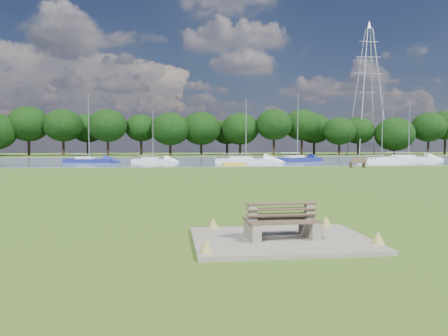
{
  "coord_description": "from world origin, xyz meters",
  "views": [
    {
      "loc": [
        -2.64,
        -24.11,
        2.32
      ],
      "look_at": [
        0.11,
        -2.0,
        1.15
      ],
      "focal_mm": 35.0,
      "sensor_mm": 36.0,
      "label": 1
    }
  ],
  "objects": [
    {
      "name": "pylon",
      "position": [
        41.75,
        70.0,
        18.86
      ],
      "size": [
        6.74,
        4.72,
        30.02
      ],
      "color": "#A2A4AA",
      "rests_on": "far_bank"
    },
    {
      "name": "sailboat_1",
      "position": [
        -4.89,
        34.21,
        0.44
      ],
      "size": [
        5.82,
        3.74,
        6.94
      ],
      "rotation": [
        0.0,
        0.0,
        -0.42
      ],
      "color": "white",
      "rests_on": "river"
    },
    {
      "name": "kayak",
      "position": [
        4.65,
        24.7,
        0.19
      ],
      "size": [
        2.82,
        1.34,
        0.27
      ],
      "primitive_type": "cube",
      "rotation": [
        0.0,
        0.0,
        0.26
      ],
      "color": "yellow",
      "rests_on": "river"
    },
    {
      "name": "sailboat_4",
      "position": [
        31.53,
        35.12,
        0.56
      ],
      "size": [
        7.98,
        3.53,
        8.95
      ],
      "rotation": [
        0.0,
        0.0,
        -0.18
      ],
      "color": "white",
      "rests_on": "river"
    },
    {
      "name": "sailboat_3",
      "position": [
        7.03,
        31.37,
        0.52
      ],
      "size": [
        7.84,
        5.1,
        8.28
      ],
      "rotation": [
        0.0,
        0.0,
        -0.43
      ],
      "color": "white",
      "rests_on": "river"
    },
    {
      "name": "far_bank",
      "position": [
        0.0,
        72.0,
        0.0
      ],
      "size": [
        220.0,
        20.0,
        0.4
      ],
      "primitive_type": "cube",
      "color": "#4C6626",
      "rests_on": "ground"
    },
    {
      "name": "bench_pair",
      "position": [
        -0.0,
        -14.0,
        0.47
      ],
      "size": [
        1.74,
        1.07,
        0.92
      ],
      "rotation": [
        0.0,
        0.0,
        0.04
      ],
      "color": "gray",
      "rests_on": "concrete_pad"
    },
    {
      "name": "sailboat_7",
      "position": [
        24.32,
        28.93,
        0.46
      ],
      "size": [
        6.91,
        4.03,
        8.88
      ],
      "rotation": [
        0.0,
        0.0,
        0.35
      ],
      "color": "white",
      "rests_on": "river"
    },
    {
      "name": "sailboat_0",
      "position": [
        14.68,
        34.0,
        0.58
      ],
      "size": [
        7.08,
        4.01,
        9.31
      ],
      "rotation": [
        0.0,
        0.0,
        0.33
      ],
      "color": "navy",
      "rests_on": "river"
    },
    {
      "name": "tree_line",
      "position": [
        -2.26,
        68.0,
        5.88
      ],
      "size": [
        137.34,
        8.16,
        9.87
      ],
      "color": "black",
      "rests_on": "far_bank"
    },
    {
      "name": "ground",
      "position": [
        0.0,
        0.0,
        0.0
      ],
      "size": [
        220.0,
        220.0,
        0.0
      ],
      "primitive_type": "plane",
      "color": "olive"
    },
    {
      "name": "riverbank_bench",
      "position": [
        16.4,
        18.26,
        0.53
      ],
      "size": [
        1.77,
        0.73,
        1.06
      ],
      "rotation": [
        0.0,
        0.0,
        0.13
      ],
      "color": "brown",
      "rests_on": "ground"
    },
    {
      "name": "concrete_pad",
      "position": [
        0.0,
        -14.0,
        0.05
      ],
      "size": [
        4.2,
        3.2,
        0.1
      ],
      "primitive_type": "cube",
      "color": "gray",
      "rests_on": "ground"
    },
    {
      "name": "river",
      "position": [
        0.0,
        42.0,
        0.0
      ],
      "size": [
        220.0,
        40.0,
        0.1
      ],
      "primitive_type": "cube",
      "color": "slate",
      "rests_on": "ground"
    },
    {
      "name": "sailboat_5",
      "position": [
        -13.07,
        33.95,
        0.52
      ],
      "size": [
        6.59,
        3.03,
        8.91
      ],
      "rotation": [
        0.0,
        0.0,
        -0.2
      ],
      "color": "navy",
      "rests_on": "river"
    }
  ]
}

